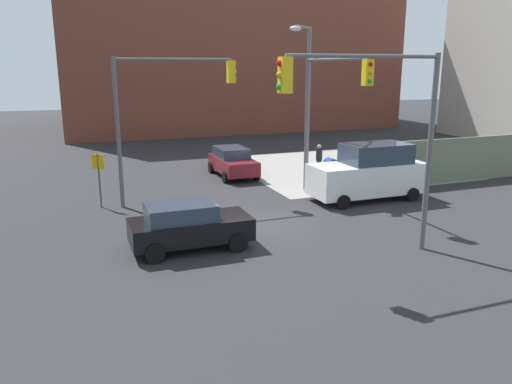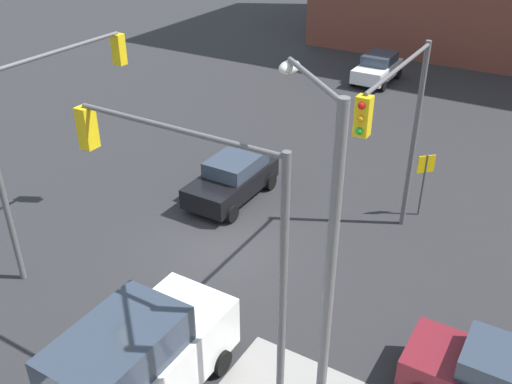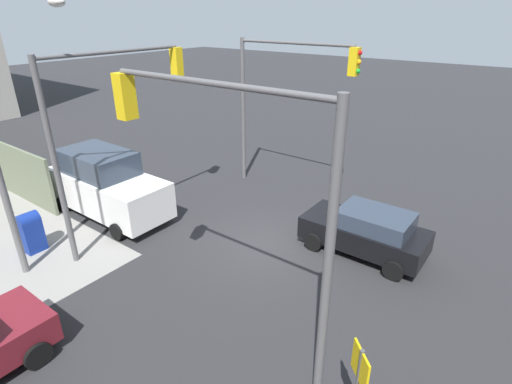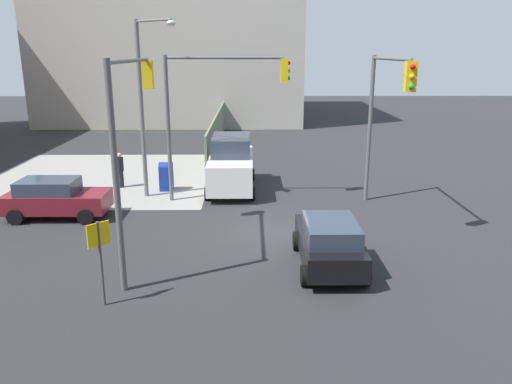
{
  "view_description": "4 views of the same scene",
  "coord_description": "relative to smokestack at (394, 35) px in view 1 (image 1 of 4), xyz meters",
  "views": [
    {
      "loc": [
        -6.56,
        -17.56,
        6.1
      ],
      "look_at": [
        0.29,
        0.43,
        1.22
      ],
      "focal_mm": 35.0,
      "sensor_mm": 36.0,
      "label": 1
    },
    {
      "loc": [
        12.81,
        8.82,
        10.96
      ],
      "look_at": [
        -0.57,
        0.81,
        2.11
      ],
      "focal_mm": 40.0,
      "sensor_mm": 36.0,
      "label": 2
    },
    {
      "loc": [
        -6.93,
        9.85,
        7.56
      ],
      "look_at": [
        0.48,
        -0.09,
        1.9
      ],
      "focal_mm": 28.0,
      "sensor_mm": 36.0,
      "label": 3
    },
    {
      "loc": [
        -17.67,
        0.82,
        6.67
      ],
      "look_at": [
        0.05,
        0.64,
        1.65
      ],
      "focal_mm": 35.0,
      "sensor_mm": 36.0,
      "label": 4
    }
  ],
  "objects": [
    {
      "name": "coupe_black",
      "position": [
        -30.53,
        -31.65,
        -8.56
      ],
      "size": [
        4.09,
        2.02,
        1.62
      ],
      "color": "black",
      "rests_on": "ground"
    },
    {
      "name": "mailbox_blue",
      "position": [
        -21.37,
        -25.0,
        -8.64
      ],
      "size": [
        0.56,
        0.64,
        1.43
      ],
      "color": "navy",
      "rests_on": "ground"
    },
    {
      "name": "building_warehouse_north",
      "position": [
        -18.36,
        4.0,
        -1.48
      ],
      "size": [
        32.0,
        18.0,
        15.84
      ],
      "color": "brown",
      "rests_on": "ground"
    },
    {
      "name": "warning_sign_two_way",
      "position": [
        -32.97,
        -25.18,
        -7.77
      ],
      "size": [
        0.48,
        0.48,
        2.4
      ],
      "color": "#4C4C4C",
      "rests_on": "ground"
    },
    {
      "name": "van_white_delivery",
      "position": [
        -21.12,
        -28.2,
        -8.13
      ],
      "size": [
        5.4,
        2.32,
        2.62
      ],
      "color": "white",
      "rests_on": "ground"
    },
    {
      "name": "traffic_signal_nw_corner",
      "position": [
        -29.97,
        -25.5,
        -4.78
      ],
      "size": [
        5.49,
        0.36,
        6.5
      ],
      "color": "#59595B",
      "rests_on": "ground"
    },
    {
      "name": "traffic_signal_ne_corner",
      "position": [
        -23.07,
        -27.59,
        -4.78
      ],
      "size": [
        0.36,
        5.49,
        6.5
      ],
      "color": "#59595B",
      "rests_on": "ground"
    },
    {
      "name": "hatchback_maroon",
      "position": [
        -25.48,
        -21.11,
        -8.56
      ],
      "size": [
        2.02,
        4.1,
        1.62
      ],
      "color": "maroon",
      "rests_on": "ground"
    },
    {
      "name": "street_lamp_corner",
      "position": [
        -22.61,
        -24.47,
        -4.71
      ],
      "size": [
        2.0,
        2.05,
        8.0
      ],
      "color": "slate",
      "rests_on": "ground"
    },
    {
      "name": "smokestack",
      "position": [
        0.0,
        0.0,
        0.0
      ],
      "size": [
        1.8,
        1.8,
        18.81
      ],
      "primitive_type": "cylinder",
      "color": "brown",
      "rests_on": "ground"
    },
    {
      "name": "pedestrian_crossing",
      "position": [
        -20.77,
        -22.6,
        -8.48
      ],
      "size": [
        0.36,
        0.36,
        1.78
      ],
      "rotation": [
        0.0,
        0.0,
        4.6
      ],
      "color": "black",
      "rests_on": "ground"
    },
    {
      "name": "ground_plane",
      "position": [
        -27.57,
        -30.0,
        -9.41
      ],
      "size": [
        120.0,
        120.0,
        0.0
      ],
      "primitive_type": "plane",
      "color": "#28282B"
    },
    {
      "name": "traffic_signal_se_corner",
      "position": [
        -25.2,
        -34.5,
        -4.77
      ],
      "size": [
        5.58,
        0.36,
        6.5
      ],
      "color": "#59595B",
      "rests_on": "ground"
    },
    {
      "name": "sidewalk_corner",
      "position": [
        -18.57,
        -21.0,
        -9.4
      ],
      "size": [
        12.0,
        12.0,
        0.01
      ],
      "primitive_type": "cube",
      "color": "gray",
      "rests_on": "ground"
    }
  ]
}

